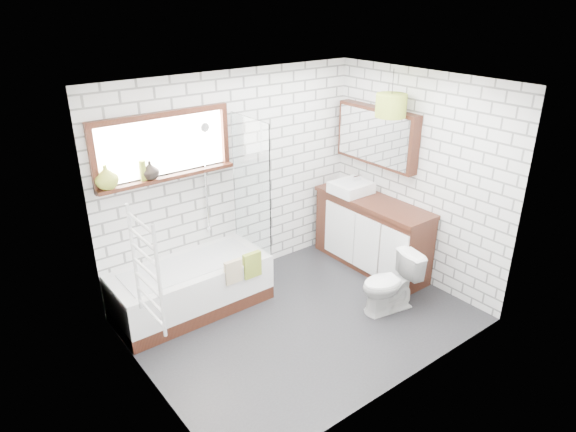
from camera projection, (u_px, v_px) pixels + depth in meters
floor at (303, 320)px, 5.57m from camera, size 3.40×2.60×0.01m
ceiling at (306, 85)px, 4.56m from camera, size 3.40×2.60×0.01m
wall_back at (234, 179)px, 6.01m from camera, size 3.40×0.01×2.50m
wall_front at (407, 266)px, 4.12m from camera, size 3.40×0.01×2.50m
wall_left at (140, 266)px, 4.11m from camera, size 0.01×2.60×2.50m
wall_right at (417, 179)px, 6.02m from camera, size 0.01×2.60×2.50m
window at (164, 147)px, 5.28m from camera, size 1.52×0.16×0.68m
towel_radiator at (146, 270)px, 4.16m from camera, size 0.06×0.52×1.00m
mirror_cabinet at (377, 136)px, 6.24m from camera, size 0.16×1.20×0.70m
shower_riser at (205, 179)px, 5.72m from camera, size 0.02×0.02×1.30m
bathtub at (191, 287)px, 5.66m from camera, size 1.70×0.75×0.55m
shower_screen at (251, 184)px, 5.71m from camera, size 0.02×0.72×1.50m
towel_green at (252, 265)px, 5.60m from camera, size 0.21×0.06×0.29m
towel_beige at (233, 272)px, 5.47m from camera, size 0.20×0.05×0.26m
vanity at (371, 233)px, 6.48m from camera, size 0.52×1.61×0.92m
basin at (351, 187)px, 6.48m from camera, size 0.47×0.41×0.14m
tap at (360, 181)px, 6.55m from camera, size 0.03×0.03×0.15m
toilet at (390, 283)px, 5.62m from camera, size 0.50×0.72×0.67m
vase_olive at (107, 179)px, 4.99m from camera, size 0.28×0.28×0.24m
vase_dark at (150, 172)px, 5.25m from camera, size 0.18×0.18×0.19m
bottle at (143, 173)px, 5.20m from camera, size 0.07×0.07×0.21m
pendant at (391, 105)px, 5.72m from camera, size 0.35×0.35×0.26m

